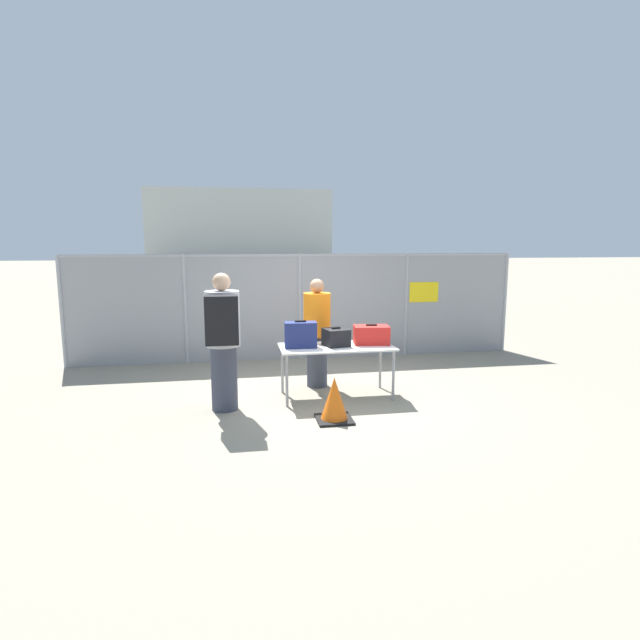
{
  "coord_description": "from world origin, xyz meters",
  "views": [
    {
      "loc": [
        -1.25,
        -7.04,
        2.24
      ],
      "look_at": [
        0.06,
        0.48,
        1.05
      ],
      "focal_mm": 28.0,
      "sensor_mm": 36.0,
      "label": 1
    }
  ],
  "objects_px": {
    "suitcase_black": "(336,337)",
    "suitcase_red": "(371,335)",
    "inspection_table": "(337,350)",
    "traveler_hooded": "(223,337)",
    "security_worker_near": "(317,331)",
    "utility_trailer": "(395,320)",
    "traffic_cone": "(334,401)",
    "suitcase_navy": "(301,335)"
  },
  "relations": [
    {
      "from": "inspection_table",
      "to": "traffic_cone",
      "type": "xyz_separation_m",
      "value": [
        -0.23,
        -0.97,
        -0.43
      ]
    },
    {
      "from": "inspection_table",
      "to": "traveler_hooded",
      "type": "distance_m",
      "value": 1.67
    },
    {
      "from": "suitcase_black",
      "to": "security_worker_near",
      "type": "relative_size",
      "value": 0.24
    },
    {
      "from": "suitcase_navy",
      "to": "traveler_hooded",
      "type": "xyz_separation_m",
      "value": [
        -1.08,
        -0.36,
        0.08
      ]
    },
    {
      "from": "inspection_table",
      "to": "suitcase_red",
      "type": "height_order",
      "value": "suitcase_red"
    },
    {
      "from": "suitcase_navy",
      "to": "traveler_hooded",
      "type": "distance_m",
      "value": 1.14
    },
    {
      "from": "traveler_hooded",
      "to": "security_worker_near",
      "type": "xyz_separation_m",
      "value": [
        1.42,
        0.95,
        -0.14
      ]
    },
    {
      "from": "suitcase_red",
      "to": "security_worker_near",
      "type": "xyz_separation_m",
      "value": [
        -0.73,
        0.52,
        -0.02
      ]
    },
    {
      "from": "utility_trailer",
      "to": "traffic_cone",
      "type": "xyz_separation_m",
      "value": [
        -2.65,
        -5.56,
        -0.1
      ]
    },
    {
      "from": "suitcase_red",
      "to": "security_worker_near",
      "type": "relative_size",
      "value": 0.33
    },
    {
      "from": "traffic_cone",
      "to": "traveler_hooded",
      "type": "bearing_deg",
      "value": 156.04
    },
    {
      "from": "suitcase_black",
      "to": "suitcase_red",
      "type": "height_order",
      "value": "suitcase_red"
    },
    {
      "from": "suitcase_navy",
      "to": "suitcase_red",
      "type": "relative_size",
      "value": 0.84
    },
    {
      "from": "suitcase_navy",
      "to": "suitcase_black",
      "type": "relative_size",
      "value": 1.16
    },
    {
      "from": "utility_trailer",
      "to": "traffic_cone",
      "type": "bearing_deg",
      "value": -115.5
    },
    {
      "from": "inspection_table",
      "to": "suitcase_black",
      "type": "bearing_deg",
      "value": 98.91
    },
    {
      "from": "traffic_cone",
      "to": "suitcase_red",
      "type": "bearing_deg",
      "value": 53.79
    },
    {
      "from": "suitcase_red",
      "to": "suitcase_black",
      "type": "bearing_deg",
      "value": -174.01
    },
    {
      "from": "suitcase_black",
      "to": "security_worker_near",
      "type": "bearing_deg",
      "value": 107.68
    },
    {
      "from": "traffic_cone",
      "to": "inspection_table",
      "type": "bearing_deg",
      "value": 76.77
    },
    {
      "from": "suitcase_navy",
      "to": "utility_trailer",
      "type": "relative_size",
      "value": 0.1
    },
    {
      "from": "traveler_hooded",
      "to": "security_worker_near",
      "type": "bearing_deg",
      "value": 43.74
    },
    {
      "from": "inspection_table",
      "to": "suitcase_red",
      "type": "xyz_separation_m",
      "value": [
        0.54,
        0.08,
        0.2
      ]
    },
    {
      "from": "inspection_table",
      "to": "suitcase_black",
      "type": "relative_size",
      "value": 4.11
    },
    {
      "from": "security_worker_near",
      "to": "traffic_cone",
      "type": "bearing_deg",
      "value": 70.94
    },
    {
      "from": "traffic_cone",
      "to": "utility_trailer",
      "type": "bearing_deg",
      "value": 64.5
    },
    {
      "from": "suitcase_black",
      "to": "inspection_table",
      "type": "bearing_deg",
      "value": -81.09
    },
    {
      "from": "inspection_table",
      "to": "utility_trailer",
      "type": "distance_m",
      "value": 5.2
    },
    {
      "from": "security_worker_near",
      "to": "traffic_cone",
      "type": "distance_m",
      "value": 1.68
    },
    {
      "from": "suitcase_red",
      "to": "traveler_hooded",
      "type": "bearing_deg",
      "value": -168.46
    },
    {
      "from": "suitcase_black",
      "to": "utility_trailer",
      "type": "bearing_deg",
      "value": 62.02
    },
    {
      "from": "security_worker_near",
      "to": "utility_trailer",
      "type": "distance_m",
      "value": 4.8
    },
    {
      "from": "traveler_hooded",
      "to": "suitcase_navy",
      "type": "bearing_deg",
      "value": 28.17
    },
    {
      "from": "suitcase_red",
      "to": "traffic_cone",
      "type": "height_order",
      "value": "suitcase_red"
    },
    {
      "from": "traveler_hooded",
      "to": "utility_trailer",
      "type": "xyz_separation_m",
      "value": [
        4.03,
        4.95,
        -0.65
      ]
    },
    {
      "from": "suitcase_black",
      "to": "traveler_hooded",
      "type": "xyz_separation_m",
      "value": [
        -1.6,
        -0.38,
        0.14
      ]
    },
    {
      "from": "inspection_table",
      "to": "traveler_hooded",
      "type": "xyz_separation_m",
      "value": [
        -1.6,
        -0.36,
        0.32
      ]
    },
    {
      "from": "utility_trailer",
      "to": "traffic_cone",
      "type": "relative_size",
      "value": 7.84
    },
    {
      "from": "traveler_hooded",
      "to": "utility_trailer",
      "type": "bearing_deg",
      "value": 60.61
    },
    {
      "from": "suitcase_black",
      "to": "security_worker_near",
      "type": "height_order",
      "value": "security_worker_near"
    },
    {
      "from": "suitcase_navy",
      "to": "suitcase_red",
      "type": "height_order",
      "value": "suitcase_navy"
    },
    {
      "from": "suitcase_black",
      "to": "suitcase_red",
      "type": "relative_size",
      "value": 0.72
    }
  ]
}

